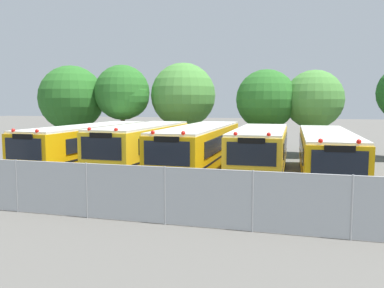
# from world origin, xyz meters

# --- Properties ---
(ground_plane) EXTENTS (160.00, 160.00, 0.00)m
(ground_plane) POSITION_xyz_m (0.00, 0.00, 0.00)
(ground_plane) COLOR #595651
(school_bus_0) EXTENTS (2.71, 11.43, 2.69)m
(school_bus_0) POSITION_xyz_m (-6.67, -0.16, 1.41)
(school_bus_0) COLOR #EAA80C
(school_bus_0) RESTS_ON ground_plane
(school_bus_1) EXTENTS (2.60, 9.75, 2.76)m
(school_bus_1) POSITION_xyz_m (-3.22, -0.25, 1.45)
(school_bus_1) COLOR yellow
(school_bus_1) RESTS_ON ground_plane
(school_bus_2) EXTENTS (2.52, 11.71, 2.73)m
(school_bus_2) POSITION_xyz_m (0.08, 0.03, 1.44)
(school_bus_2) COLOR #EAA80C
(school_bus_2) RESTS_ON ground_plane
(school_bus_3) EXTENTS (2.73, 9.71, 2.65)m
(school_bus_3) POSITION_xyz_m (3.36, 0.13, 1.40)
(school_bus_3) COLOR yellow
(school_bus_3) RESTS_ON ground_plane
(school_bus_4) EXTENTS (2.66, 11.69, 2.57)m
(school_bus_4) POSITION_xyz_m (6.66, -0.24, 1.36)
(school_bus_4) COLOR #EAA80C
(school_bus_4) RESTS_ON ground_plane
(tree_0) EXTENTS (5.12, 5.12, 6.78)m
(tree_0) POSITION_xyz_m (-11.98, 6.86, 4.27)
(tree_0) COLOR #4C3823
(tree_0) RESTS_ON ground_plane
(tree_1) EXTENTS (4.27, 4.22, 6.77)m
(tree_1) POSITION_xyz_m (-7.77, 7.13, 4.55)
(tree_1) COLOR #4C3823
(tree_1) RESTS_ON ground_plane
(tree_2) EXTENTS (5.04, 5.04, 6.96)m
(tree_2) POSITION_xyz_m (-3.44, 8.81, 4.44)
(tree_2) COLOR #4C3823
(tree_2) RESTS_ON ground_plane
(tree_3) EXTENTS (4.43, 4.43, 6.32)m
(tree_3) POSITION_xyz_m (2.77, 8.77, 4.06)
(tree_3) COLOR #4C3823
(tree_3) RESTS_ON ground_plane
(tree_4) EXTENTS (4.24, 4.24, 6.23)m
(tree_4) POSITION_xyz_m (6.27, 9.11, 4.07)
(tree_4) COLOR #4C3823
(tree_4) RESTS_ON ground_plane
(chainlink_fence) EXTENTS (19.47, 0.07, 1.88)m
(chainlink_fence) POSITION_xyz_m (-0.09, -9.37, 0.97)
(chainlink_fence) COLOR #9EA0A3
(chainlink_fence) RESTS_ON ground_plane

